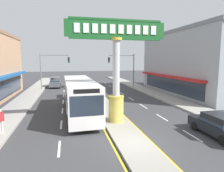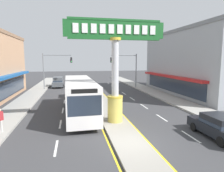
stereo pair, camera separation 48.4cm
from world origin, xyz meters
TOP-DOWN VIEW (x-y plane):
  - ground_plane at (0.00, 0.00)m, footprint 160.00×160.00m
  - median_strip at (0.00, 18.00)m, footprint 2.14×52.00m
  - sidewalk_left at (-9.07, 16.00)m, footprint 2.81×60.00m
  - sidewalk_right at (9.07, 16.00)m, footprint 2.81×60.00m
  - lane_markings at (0.00, 16.65)m, footprint 8.88×52.00m
  - district_sign at (-0.00, 4.22)m, footprint 7.85×1.27m
  - storefront_right at (15.38, 15.63)m, footprint 9.93×19.93m
  - traffic_light_left_side at (-6.30, 23.86)m, footprint 4.86×0.46m
  - traffic_light_right_side at (6.30, 23.29)m, footprint 4.86×0.46m
  - bus_near_right_lane at (-2.72, 7.54)m, footprint 2.83×11.27m
  - suv_far_right_lane at (-2.72, 15.97)m, footprint 2.09×4.66m
  - suv_near_left_lane at (-6.02, 27.17)m, footprint 2.04×4.64m
  - sedan_mid_left_lane at (-2.72, 26.57)m, footprint 1.96×4.36m
  - sedan_far_left_oncoming at (6.02, -0.11)m, footprint 1.84×4.30m
  - pedestrian_near_kerb at (-8.26, 3.32)m, footprint 0.44×0.44m

SIDE VIEW (x-z plane):
  - ground_plane at x=0.00m, z-range 0.00..0.00m
  - lane_markings at x=0.00m, z-range 0.00..0.01m
  - median_strip at x=0.00m, z-range 0.00..0.14m
  - sidewalk_left at x=-9.07m, z-range 0.00..0.18m
  - sidewalk_right at x=9.07m, z-range 0.00..0.18m
  - sedan_mid_left_lane at x=-2.72m, z-range 0.02..1.55m
  - sedan_far_left_oncoming at x=6.02m, z-range 0.02..1.55m
  - suv_far_right_lane at x=-2.72m, z-range 0.03..1.93m
  - suv_near_left_lane at x=-6.02m, z-range 0.03..1.93m
  - pedestrian_near_kerb at x=-8.26m, z-range 0.29..1.94m
  - bus_near_right_lane at x=-2.72m, z-range 0.24..3.50m
  - traffic_light_left_side at x=-6.30m, z-range 1.15..7.35m
  - traffic_light_right_side at x=6.30m, z-range 1.15..7.35m
  - district_sign at x=0.00m, z-range 0.40..8.48m
  - storefront_right at x=15.38m, z-range 0.00..9.39m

